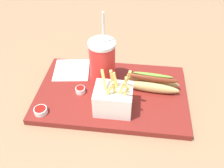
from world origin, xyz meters
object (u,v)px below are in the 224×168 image
(fries_basket, at_px, (113,99))
(ketchup_cup_1, at_px, (41,110))
(hot_dog_1, at_px, (152,83))
(soda_cup, at_px, (102,63))
(ketchup_cup_2, at_px, (80,90))
(napkin_stack, at_px, (72,70))

(fries_basket, bearing_deg, ketchup_cup_1, -168.59)
(hot_dog_1, bearing_deg, ketchup_cup_1, -155.97)
(soda_cup, distance_m, fries_basket, 0.13)
(hot_dog_1, bearing_deg, ketchup_cup_2, -169.06)
(ketchup_cup_2, bearing_deg, hot_dog_1, 10.94)
(ketchup_cup_2, bearing_deg, soda_cup, 42.26)
(fries_basket, xyz_separation_m, ketchup_cup_1, (-0.21, -0.04, -0.03))
(hot_dog_1, relative_size, ketchup_cup_1, 4.75)
(soda_cup, distance_m, hot_dog_1, 0.17)
(fries_basket, distance_m, hot_dog_1, 0.15)
(ketchup_cup_2, height_order, napkin_stack, ketchup_cup_2)
(ketchup_cup_1, bearing_deg, fries_basket, 11.41)
(hot_dog_1, bearing_deg, fries_basket, -137.89)
(fries_basket, bearing_deg, ketchup_cup_2, 152.97)
(hot_dog_1, distance_m, ketchup_cup_1, 0.35)
(ketchup_cup_1, height_order, napkin_stack, ketchup_cup_1)
(fries_basket, xyz_separation_m, ketchup_cup_2, (-0.11, 0.06, -0.03))
(hot_dog_1, height_order, ketchup_cup_1, hot_dog_1)
(soda_cup, relative_size, fries_basket, 1.74)
(napkin_stack, bearing_deg, hot_dog_1, -12.41)
(fries_basket, xyz_separation_m, hot_dog_1, (0.11, 0.10, -0.02))
(fries_basket, bearing_deg, soda_cup, 112.61)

